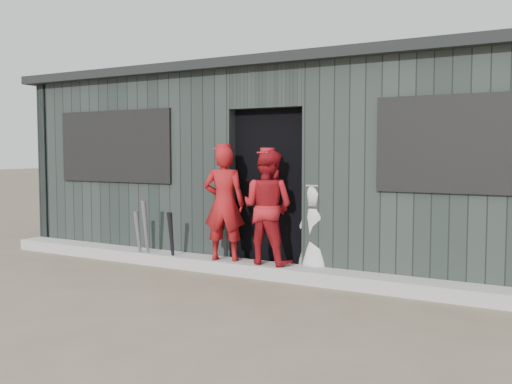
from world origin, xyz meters
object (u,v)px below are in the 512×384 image
Objects in this scene: player_red_right at (267,207)px; bat_mid at (139,237)px; player_red_left at (224,204)px; bat_left at (146,232)px; bat_right at (172,240)px; player_grey_back at (316,230)px; dugout at (315,165)px.

bat_mid is at bearing 7.69° from player_red_right.
bat_left is at bearing -13.13° from player_red_left.
player_red_left reaches higher than bat_right.
player_red_left is (0.72, 0.11, 0.49)m from bat_right.
player_red_left is 1.15m from player_grey_back.
player_red_right is at bearing -85.86° from dugout.
bat_right is 0.52× the size of player_red_left.
player_grey_back reaches higher than bat_left.
bat_left is 0.62× the size of player_red_left.
player_red_right is 1.21× the size of player_grey_back.
player_red_left is at bearing -104.28° from dugout.
bat_right is 0.54× the size of player_red_right.
dugout reaches higher than player_red_left.
bat_right is at bearing 1.69° from bat_left.
bat_right is 0.65× the size of player_grey_back.
dugout is at bearing -84.16° from player_red_right.
bat_mid is at bearing 25.05° from player_grey_back.
dugout reaches higher than player_red_right.
player_grey_back is at bearing 13.60° from bat_right.
bat_left is 1.21m from player_red_left.
dugout is at bearing -123.43° from player_red_left.
bat_mid is at bearing 176.67° from bat_left.
bat_right is at bearing 28.03° from player_grey_back.
bat_right is at bearing -122.48° from dugout.
bat_right is 1.86m from player_grey_back.
dugout reaches higher than bat_right.
player_grey_back is at bearing 11.46° from bat_left.
bat_left is 2.25m from player_grey_back.
dugout is at bearing 47.02° from bat_mid.
dugout is at bearing 57.52° from bat_right.
bat_mid is 0.08× the size of dugout.
player_grey_back is (1.07, 0.33, -0.29)m from player_red_left.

